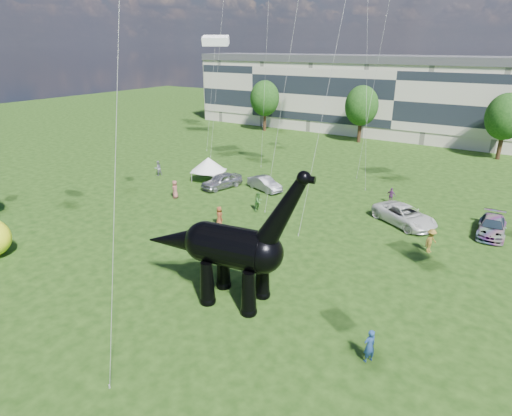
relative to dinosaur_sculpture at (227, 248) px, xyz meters
The scene contains 12 objects.
ground 6.42m from the dinosaur_sculpture, 64.49° to the right, with size 220.00×220.00×0.00m, color #16330C.
terrace_row 57.45m from the dinosaur_sculpture, 95.67° to the left, with size 78.00×11.00×12.00m, color beige.
tree_far_left 55.57m from the dinosaur_sculpture, 119.90° to the left, with size 5.20×5.20×9.44m.
tree_mid_left 49.15m from the dinosaur_sculpture, 101.36° to the left, with size 5.20×5.20×9.44m.
tree_mid_right 49.29m from the dinosaur_sculpture, 77.88° to the left, with size 5.20×5.20×9.44m.
dinosaur_sculpture is the anchor object (origin of this frame).
car_silver 22.13m from the dinosaur_sculpture, 128.63° to the left, with size 1.93×4.81×1.64m, color #B1B0B4.
car_grey 21.43m from the dinosaur_sculpture, 116.12° to the left, with size 1.54×4.42×1.46m, color gray.
car_white 18.95m from the dinosaur_sculpture, 71.75° to the left, with size 2.76×5.98×1.66m, color silver.
car_dark 23.38m from the dinosaur_sculpture, 57.30° to the left, with size 2.06×5.07×1.47m, color #595960.
gazebo_left 25.02m from the dinosaur_sculpture, 131.94° to the left, with size 4.51×4.51×2.73m.
visitors 10.59m from the dinosaur_sculpture, 87.13° to the left, with size 45.24×46.43×1.89m.
Camera 1 is at (11.68, -13.33, 14.77)m, focal length 30.00 mm.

